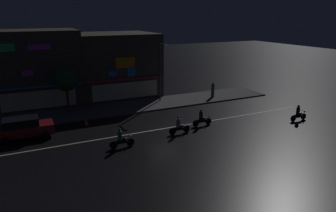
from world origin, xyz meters
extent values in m
plane|color=black|center=(0.00, 0.00, 0.00)|extent=(140.00, 140.00, 0.00)
cube|color=beige|center=(0.00, 0.00, 0.01)|extent=(30.56, 0.16, 0.01)
cube|color=#4C4C4F|center=(0.00, 7.39, 0.07)|extent=(32.17, 4.62, 0.14)
cube|color=#4C443A|center=(0.00, 13.84, 3.67)|extent=(9.39, 8.17, 7.34)
cube|color=red|center=(0.00, 9.63, 2.60)|extent=(8.92, 0.24, 0.12)
cube|color=orange|center=(0.05, 9.69, 4.41)|extent=(2.16, 0.08, 1.15)
cube|color=#268CF2|center=(-1.41, 9.69, 3.32)|extent=(0.92, 0.08, 0.57)
cube|color=#268CF2|center=(0.71, 9.69, 3.31)|extent=(0.93, 0.08, 0.95)
cube|color=beige|center=(0.00, 9.69, 1.30)|extent=(7.51, 0.06, 1.80)
cube|color=#4C443A|center=(-9.65, 12.81, 3.96)|extent=(10.45, 6.12, 7.93)
cube|color=#268CF2|center=(-9.65, 9.63, 2.60)|extent=(9.93, 0.24, 0.12)
cube|color=#33E572|center=(-11.30, 9.69, 6.52)|extent=(1.44, 0.08, 0.74)
cube|color=#D83FD8|center=(-9.76, 9.69, 4.03)|extent=(1.04, 0.08, 0.53)
cube|color=#D83FD8|center=(-8.45, 9.69, 6.43)|extent=(2.06, 0.08, 0.53)
cube|color=beige|center=(-9.65, 9.69, 1.30)|extent=(8.36, 0.06, 1.80)
cylinder|color=#47494C|center=(3.48, 8.17, 3.33)|extent=(0.16, 0.16, 6.38)
cube|color=#47494C|center=(3.48, 7.47, 6.42)|extent=(0.10, 1.40, 0.10)
ellipsoid|color=#F9E099|center=(3.48, 6.77, 6.34)|extent=(0.44, 0.32, 0.20)
cylinder|color=#4C664C|center=(9.64, 6.88, 0.93)|extent=(0.38, 0.38, 1.59)
sphere|color=tan|center=(9.64, 6.88, 1.84)|extent=(0.22, 0.22, 0.22)
cylinder|color=#473323|center=(-6.51, 8.02, 1.34)|extent=(0.24, 0.24, 2.39)
sphere|color=#194723|center=(-6.51, 8.02, 3.46)|extent=(2.32, 2.32, 2.32)
cube|color=maroon|center=(-10.67, 2.88, 0.69)|extent=(4.30, 1.78, 0.76)
cube|color=black|center=(-10.89, 2.88, 1.37)|extent=(2.58, 1.57, 0.60)
cube|color=#F9F2CC|center=(-8.56, 3.49, 0.79)|extent=(0.08, 0.20, 0.12)
cube|color=#F9F2CC|center=(-8.56, 2.28, 0.79)|extent=(0.08, 0.20, 0.12)
cylinder|color=black|center=(-9.25, 3.77, 0.31)|extent=(0.62, 0.20, 0.62)
cylinder|color=black|center=(-9.25, 1.99, 0.31)|extent=(0.62, 0.20, 0.62)
cylinder|color=black|center=(-12.09, 3.77, 0.31)|extent=(0.62, 0.20, 0.62)
cylinder|color=black|center=(-12.09, 1.99, 0.31)|extent=(0.62, 0.20, 0.62)
cylinder|color=black|center=(12.90, -3.45, 0.30)|extent=(0.60, 0.08, 0.60)
cylinder|color=black|center=(11.60, -3.45, 0.30)|extent=(0.60, 0.10, 0.60)
cube|color=black|center=(12.25, -3.45, 0.40)|extent=(1.30, 0.14, 0.20)
ellipsoid|color=black|center=(12.45, -3.45, 0.62)|extent=(0.44, 0.26, 0.24)
cube|color=black|center=(12.05, -3.45, 0.55)|extent=(0.56, 0.22, 0.10)
cylinder|color=slate|center=(12.85, -3.45, 0.85)|extent=(0.03, 0.60, 0.03)
sphere|color=white|center=(12.94, -3.45, 0.75)|extent=(0.14, 0.14, 0.14)
cylinder|color=#232328|center=(12.10, -3.45, 0.95)|extent=(0.32, 0.32, 0.70)
sphere|color=#333338|center=(12.10, -3.45, 1.41)|extent=(0.22, 0.22, 0.22)
cylinder|color=black|center=(-3.67, -2.25, 0.30)|extent=(0.60, 0.08, 0.60)
cylinder|color=black|center=(-4.97, -2.25, 0.30)|extent=(0.60, 0.10, 0.60)
cube|color=black|center=(-4.32, -2.25, 0.40)|extent=(1.30, 0.14, 0.20)
ellipsoid|color=black|center=(-4.12, -2.25, 0.62)|extent=(0.44, 0.26, 0.24)
cube|color=black|center=(-4.52, -2.25, 0.55)|extent=(0.56, 0.22, 0.10)
cylinder|color=slate|center=(-3.72, -2.25, 0.85)|extent=(0.03, 0.60, 0.03)
sphere|color=white|center=(-3.63, -2.25, 0.75)|extent=(0.14, 0.14, 0.14)
cylinder|color=#4C664C|center=(-4.47, -2.25, 0.95)|extent=(0.32, 0.32, 0.70)
sphere|color=#333338|center=(-4.47, -2.25, 1.41)|extent=(0.22, 0.22, 0.22)
cylinder|color=black|center=(4.17, -0.73, 0.30)|extent=(0.60, 0.08, 0.60)
cylinder|color=black|center=(2.87, -0.73, 0.30)|extent=(0.60, 0.10, 0.60)
cube|color=black|center=(3.52, -0.73, 0.40)|extent=(1.30, 0.14, 0.20)
ellipsoid|color=red|center=(3.72, -0.73, 0.62)|extent=(0.44, 0.26, 0.24)
cube|color=black|center=(3.32, -0.73, 0.55)|extent=(0.56, 0.22, 0.10)
cylinder|color=slate|center=(4.12, -0.73, 0.85)|extent=(0.03, 0.60, 0.03)
sphere|color=white|center=(4.21, -0.73, 0.75)|extent=(0.14, 0.14, 0.14)
cylinder|color=#232328|center=(3.37, -0.73, 0.95)|extent=(0.32, 0.32, 0.70)
sphere|color=#333338|center=(3.37, -0.73, 1.41)|extent=(0.22, 0.22, 0.22)
cylinder|color=black|center=(1.47, -1.60, 0.30)|extent=(0.60, 0.08, 0.60)
cylinder|color=black|center=(0.17, -1.60, 0.30)|extent=(0.60, 0.10, 0.60)
cube|color=black|center=(0.82, -1.60, 0.40)|extent=(1.30, 0.14, 0.20)
ellipsoid|color=#1E4CB2|center=(1.02, -1.60, 0.62)|extent=(0.44, 0.26, 0.24)
cube|color=black|center=(0.62, -1.60, 0.55)|extent=(0.56, 0.22, 0.10)
cylinder|color=slate|center=(1.42, -1.60, 0.85)|extent=(0.03, 0.60, 0.03)
sphere|color=white|center=(1.51, -1.60, 0.75)|extent=(0.14, 0.14, 0.14)
cylinder|color=gray|center=(0.67, -1.60, 0.95)|extent=(0.32, 0.32, 0.70)
sphere|color=#333338|center=(0.67, -1.60, 1.41)|extent=(0.22, 0.22, 0.22)
cone|color=orange|center=(-5.64, 3.95, 0.28)|extent=(0.36, 0.36, 0.55)
camera|label=1|loc=(-10.71, -23.27, 9.50)|focal=33.95mm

